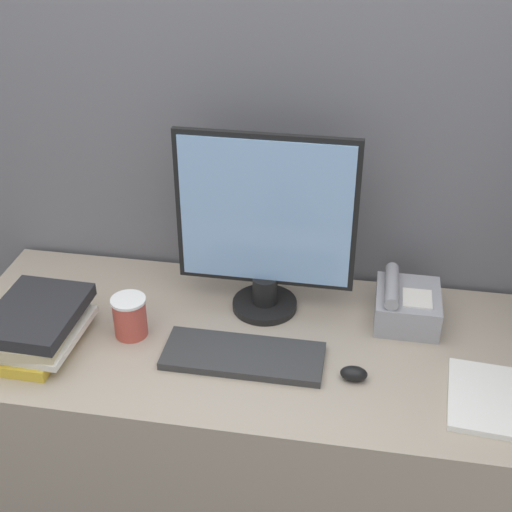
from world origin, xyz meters
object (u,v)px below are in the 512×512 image
(desk_telephone, at_px, (406,305))
(book_stack, at_px, (33,326))
(monitor, at_px, (265,228))
(coffee_cup, at_px, (130,316))
(mouse, at_px, (354,374))
(keyboard, at_px, (243,356))

(desk_telephone, bearing_deg, book_stack, -164.09)
(book_stack, relative_size, desk_telephone, 1.52)
(monitor, xyz_separation_m, desk_telephone, (0.38, 0.01, -0.20))
(monitor, height_order, coffee_cup, monitor)
(coffee_cup, xyz_separation_m, desk_telephone, (0.71, 0.19, -0.01))
(mouse, xyz_separation_m, book_stack, (-0.81, -0.00, 0.04))
(monitor, distance_m, mouse, 0.43)
(monitor, relative_size, mouse, 7.70)
(book_stack, bearing_deg, mouse, 0.03)
(keyboard, relative_size, mouse, 6.06)
(monitor, distance_m, desk_telephone, 0.43)
(book_stack, xyz_separation_m, desk_telephone, (0.94, 0.27, -0.01))
(coffee_cup, relative_size, book_stack, 0.38)
(book_stack, bearing_deg, monitor, 25.18)
(monitor, bearing_deg, mouse, -45.15)
(monitor, xyz_separation_m, keyboard, (-0.02, -0.23, -0.24))
(keyboard, bearing_deg, book_stack, -176.90)
(mouse, bearing_deg, desk_telephone, 65.35)
(keyboard, xyz_separation_m, coffee_cup, (-0.31, 0.05, 0.05))
(monitor, height_order, keyboard, monitor)
(monitor, height_order, desk_telephone, monitor)
(monitor, relative_size, keyboard, 1.27)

